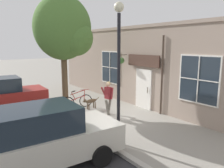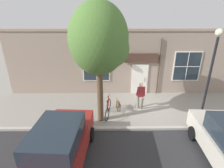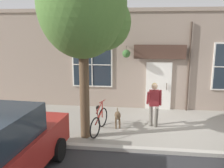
% 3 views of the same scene
% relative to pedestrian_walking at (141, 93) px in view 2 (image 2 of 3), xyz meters
% --- Properties ---
extents(ground_plane, '(90.00, 90.00, 0.00)m').
position_rel_pedestrian_walking_xyz_m(ground_plane, '(0.04, 0.34, -0.97)').
color(ground_plane, gray).
extents(storefront_facade, '(0.95, 18.00, 4.38)m').
position_rel_pedestrian_walking_xyz_m(storefront_facade, '(-2.30, 0.34, 1.23)').
color(storefront_facade, gray).
rests_on(storefront_facade, ground_plane).
extents(pedestrian_walking, '(0.56, 0.55, 1.63)m').
position_rel_pedestrian_walking_xyz_m(pedestrian_walking, '(0.00, 0.00, 0.00)').
color(pedestrian_walking, '#6B665B').
rests_on(pedestrian_walking, ground_plane).
extents(dog_on_leash, '(1.11, 0.31, 0.62)m').
position_rel_pedestrian_walking_xyz_m(dog_on_leash, '(0.23, -1.29, -0.56)').
color(dog_on_leash, brown).
rests_on(dog_on_leash, ground_plane).
extents(street_tree_by_curb, '(2.96, 2.77, 5.83)m').
position_rel_pedestrian_walking_xyz_m(street_tree_by_curb, '(1.12, -2.16, 3.12)').
color(street_tree_by_curb, brown).
rests_on(street_tree_by_curb, ground_plane).
extents(leaning_bicycle, '(1.72, 0.33, 1.01)m').
position_rel_pedestrian_walking_xyz_m(leaning_bicycle, '(0.71, -1.88, -0.59)').
color(leaning_bicycle, black).
rests_on(leaning_bicycle, ground_plane).
extents(parked_car_nearest_curb, '(4.40, 2.13, 1.75)m').
position_rel_pedestrian_walking_xyz_m(parked_car_nearest_curb, '(4.14, -3.56, -0.09)').
color(parked_car_nearest_curb, maroon).
rests_on(parked_car_nearest_curb, ground_plane).
extents(street_lamp, '(0.32, 0.32, 4.68)m').
position_rel_pedestrian_walking_xyz_m(street_lamp, '(1.61, 2.80, 2.11)').
color(street_lamp, black).
rests_on(street_lamp, ground_plane).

